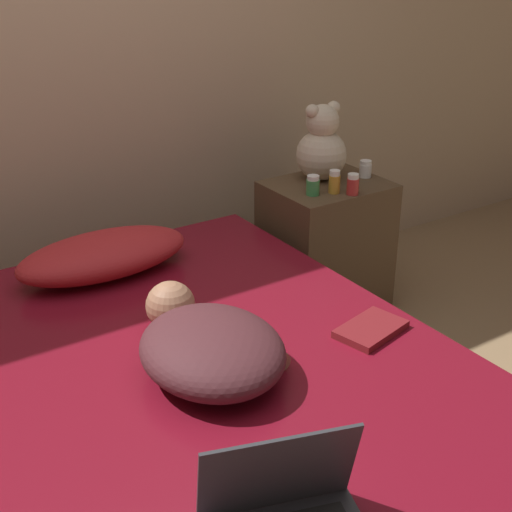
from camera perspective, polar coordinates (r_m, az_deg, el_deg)
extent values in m
plane|color=#937551|center=(2.35, -4.58, -19.21)|extent=(12.00, 12.00, 0.00)
cube|color=tan|center=(2.93, -18.60, 17.10)|extent=(8.00, 0.06, 2.60)
cube|color=brown|center=(2.25, -4.72, -16.45)|extent=(1.56, 2.04, 0.30)
cube|color=maroon|center=(2.10, -4.95, -11.55)|extent=(1.53, 2.00, 0.18)
cube|color=brown|center=(3.22, 5.55, 0.52)|extent=(0.50, 0.40, 0.63)
ellipsoid|color=red|center=(2.64, -12.10, 0.08)|extent=(0.64, 0.31, 0.15)
ellipsoid|color=#4C2328|center=(2.01, -3.53, -7.50)|extent=(0.43, 0.50, 0.17)
sphere|color=#A87556|center=(2.25, -6.85, -3.96)|extent=(0.16, 0.16, 0.16)
cylinder|color=#A87556|center=(2.12, 0.60, -7.19)|extent=(0.08, 0.22, 0.06)
cube|color=#333338|center=(1.54, 1.78, -16.93)|extent=(0.35, 0.17, 0.23)
cube|color=black|center=(1.54, 1.78, -16.93)|extent=(0.31, 0.15, 0.20)
sphere|color=beige|center=(3.12, 5.24, 8.05)|extent=(0.22, 0.22, 0.22)
sphere|color=beige|center=(3.08, 5.35, 10.69)|extent=(0.14, 0.14, 0.14)
sphere|color=beige|center=(3.04, 4.52, 11.48)|extent=(0.06, 0.06, 0.06)
sphere|color=beige|center=(3.11, 6.23, 11.71)|extent=(0.06, 0.06, 0.06)
cylinder|color=gold|center=(2.98, 6.28, 5.74)|extent=(0.05, 0.05, 0.08)
cylinder|color=white|center=(2.97, 6.33, 6.63)|extent=(0.04, 0.04, 0.02)
cylinder|color=#3D8E4C|center=(2.96, 4.57, 5.50)|extent=(0.06, 0.06, 0.06)
cylinder|color=white|center=(2.94, 4.60, 6.26)|extent=(0.05, 0.05, 0.02)
cylinder|color=#B72D2D|center=(2.98, 7.75, 5.54)|extent=(0.05, 0.05, 0.07)
cylinder|color=white|center=(2.96, 7.80, 6.34)|extent=(0.05, 0.05, 0.02)
cylinder|color=white|center=(3.20, 8.74, 6.78)|extent=(0.05, 0.05, 0.06)
cylinder|color=white|center=(3.19, 8.78, 7.41)|extent=(0.05, 0.05, 0.02)
cube|color=maroon|center=(2.27, 9.17, -5.80)|extent=(0.25, 0.19, 0.02)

